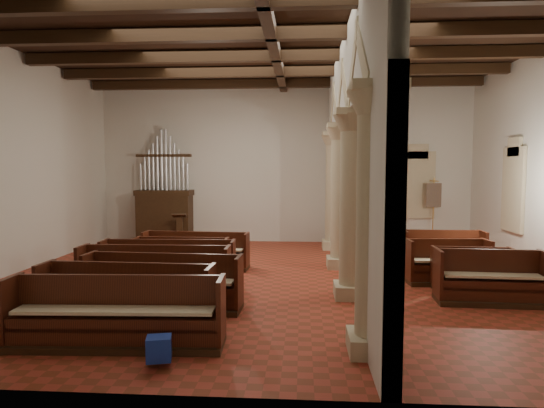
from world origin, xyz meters
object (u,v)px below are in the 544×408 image
Objects in this scene: aisle_pew_0 at (490,286)px; nave_pew_0 at (116,324)px; processional_banner at (433,223)px; pipe_organ at (165,207)px; lectern at (180,232)px.

nave_pew_0 is at bearing -155.46° from aisle_pew_0.
nave_pew_0 is (-7.71, -10.02, -0.44)m from processional_banner.
pipe_organ reaches higher than processional_banner.
pipe_organ reaches higher than nave_pew_0.
pipe_organ is 1.78× the size of processional_banner.
pipe_organ is at bearing 100.29° from nave_pew_0.
nave_pew_0 is at bearing -136.72° from processional_banner.
processional_banner is 12.65m from nave_pew_0.
aisle_pew_0 is (8.37, -6.49, -0.13)m from lectern.
processional_banner is at bearing 49.88° from nave_pew_0.
nave_pew_0 is at bearing -77.18° from pipe_organ.
pipe_organ reaches higher than lectern.
processional_banner reaches higher than nave_pew_0.
lectern is 10.59m from aisle_pew_0.
lectern is at bearing 175.60° from processional_banner.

